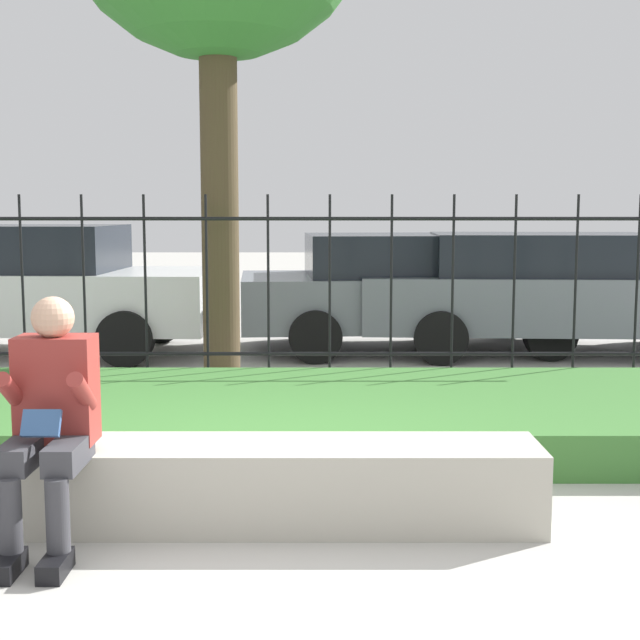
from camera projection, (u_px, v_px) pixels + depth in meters
name	position (u px, v px, depth m)	size (l,w,h in m)	color
ground_plane	(236.00, 524.00, 4.73)	(60.00, 60.00, 0.00)	#B2AFA8
stone_bench	(280.00, 489.00, 4.71)	(2.78, 0.53, 0.44)	#B7B2A3
person_seated_reader	(55.00, 413.00, 4.36)	(0.42, 0.73, 1.24)	black
grass_berm	(261.00, 415.00, 6.57)	(9.19, 2.35, 0.30)	#3D7533
iron_fence	(272.00, 290.00, 8.01)	(7.19, 0.03, 1.79)	black
car_parked_left	(31.00, 287.00, 10.29)	(4.30, 2.06, 1.48)	silver
car_parked_center	(420.00, 289.00, 10.54)	(4.32, 2.18, 1.37)	slate
car_parked_right	(556.00, 290.00, 10.27)	(4.56, 2.10, 1.39)	slate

